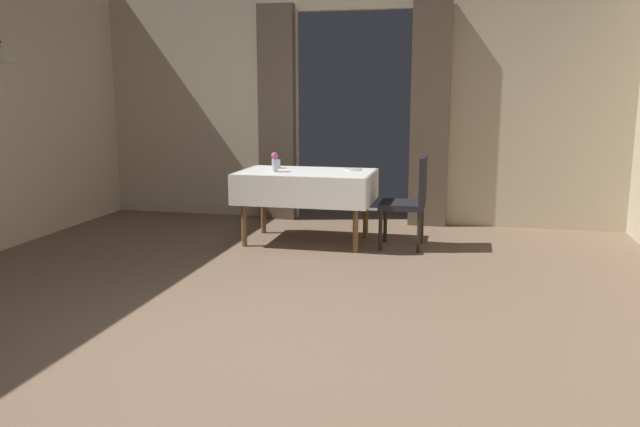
% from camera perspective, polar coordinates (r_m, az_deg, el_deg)
% --- Properties ---
extents(ground, '(10.08, 10.08, 0.00)m').
position_cam_1_polar(ground, '(4.05, -7.78, -11.98)').
color(ground, '#7A604C').
extents(wall_back, '(6.40, 0.27, 3.00)m').
position_cam_1_polar(wall_back, '(7.78, 2.99, 10.48)').
color(wall_back, beige).
rests_on(wall_back, ground).
extents(dining_table_mid, '(1.39, 0.88, 0.75)m').
position_cam_1_polar(dining_table_mid, '(6.63, -1.23, 2.88)').
color(dining_table_mid, brown).
rests_on(dining_table_mid, ground).
extents(chair_mid_right, '(0.44, 0.44, 0.93)m').
position_cam_1_polar(chair_mid_right, '(6.47, 8.08, 1.42)').
color(chair_mid_right, black).
rests_on(chair_mid_right, ground).
extents(flower_vase_mid, '(0.07, 0.07, 0.20)m').
position_cam_1_polar(flower_vase_mid, '(6.58, -4.06, 4.67)').
color(flower_vase_mid, silver).
rests_on(flower_vase_mid, dining_table_mid).
extents(plate_mid_b, '(0.19, 0.19, 0.01)m').
position_cam_1_polar(plate_mid_b, '(6.76, 2.94, 3.96)').
color(plate_mid_b, white).
rests_on(plate_mid_b, dining_table_mid).
extents(glass_mid_c, '(0.08, 0.08, 0.09)m').
position_cam_1_polar(glass_mid_c, '(6.91, -3.88, 4.45)').
color(glass_mid_c, silver).
rests_on(glass_mid_c, dining_table_mid).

